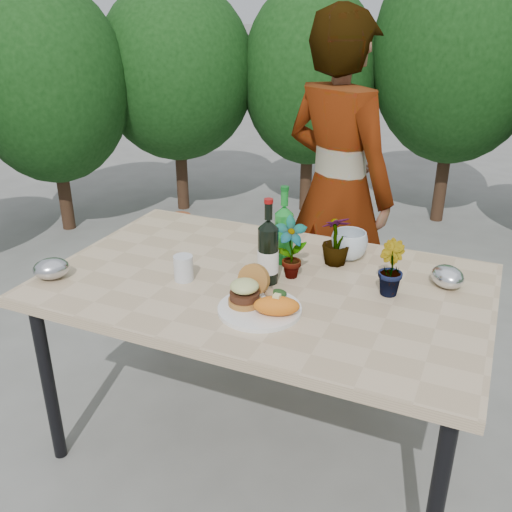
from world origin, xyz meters
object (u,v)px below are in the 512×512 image
at_px(patio_table, 265,294).
at_px(dinner_plate, 260,309).
at_px(person, 337,191).
at_px(wine_bottle, 268,252).

height_order(patio_table, dinner_plate, dinner_plate).
xyz_separation_m(patio_table, person, (0.02, 0.85, 0.15)).
bearing_deg(dinner_plate, patio_table, 108.86).
bearing_deg(person, wine_bottle, 112.50).
relative_size(wine_bottle, person, 0.19).
height_order(patio_table, person, person).
bearing_deg(wine_bottle, patio_table, 167.23).
height_order(dinner_plate, wine_bottle, wine_bottle).
relative_size(dinner_plate, wine_bottle, 0.88).
relative_size(dinner_plate, person, 0.17).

